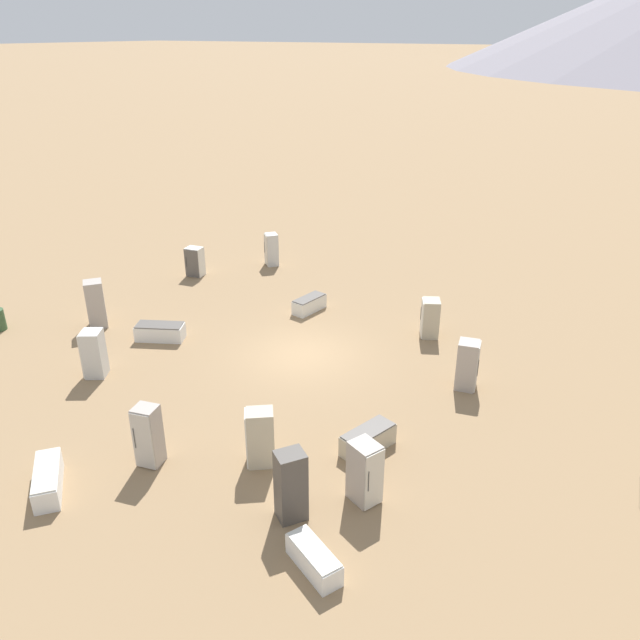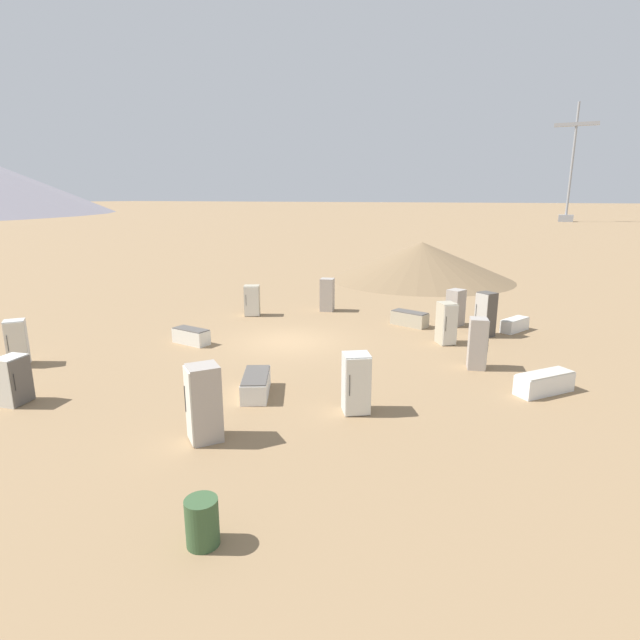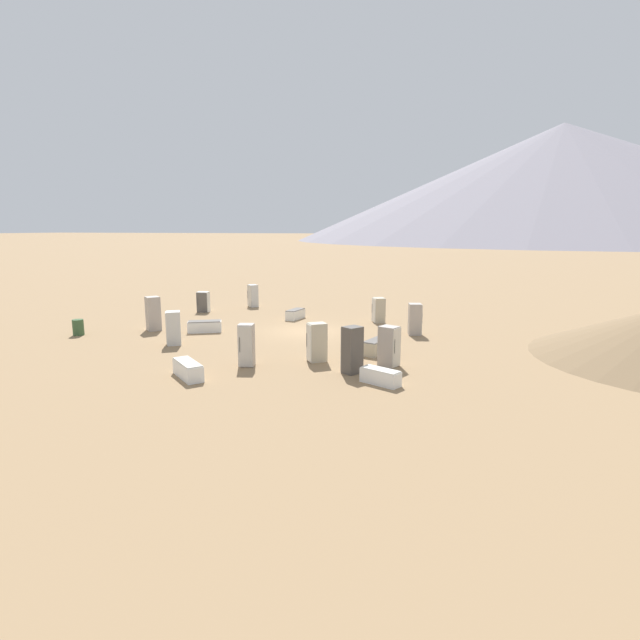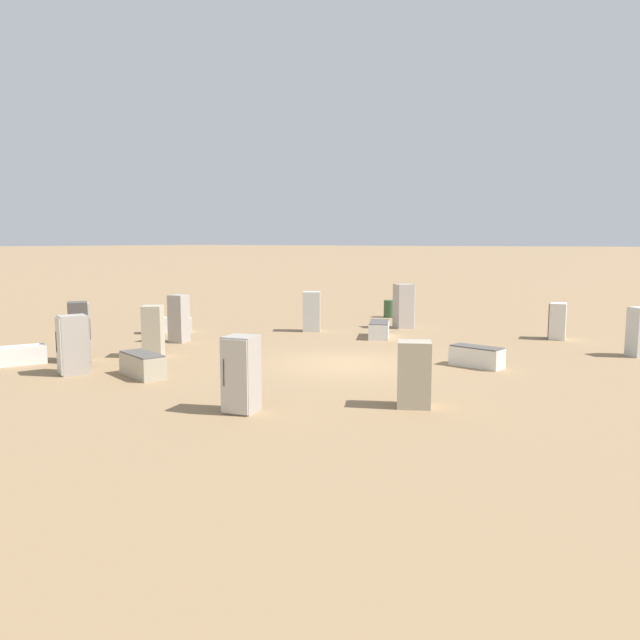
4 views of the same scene
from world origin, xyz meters
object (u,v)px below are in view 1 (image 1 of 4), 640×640
discarded_fridge_12 (430,318)px  discarded_fridge_6 (94,354)px  discarded_fridge_1 (160,332)px  discarded_fridge_7 (260,438)px  discarded_fridge_9 (291,485)px  discarded_fridge_0 (96,304)px  discarded_fridge_13 (309,304)px  discarded_fridge_4 (365,472)px  discarded_fridge_11 (48,480)px  discarded_fridge_10 (467,365)px  discarded_fridge_3 (271,250)px  discarded_fridge_14 (195,262)px  discarded_fridge_5 (368,440)px  discarded_fridge_8 (314,559)px  discarded_fridge_2 (148,436)px

discarded_fridge_12 → discarded_fridge_6: bearing=108.6°
discarded_fridge_1 → discarded_fridge_7: 8.98m
discarded_fridge_1 → discarded_fridge_9: size_ratio=1.04×
discarded_fridge_0 → discarded_fridge_12: 13.40m
discarded_fridge_7 → discarded_fridge_13: 10.48m
discarded_fridge_4 → discarded_fridge_11: discarded_fridge_4 is taller
discarded_fridge_4 → discarded_fridge_12: discarded_fridge_4 is taller
discarded_fridge_7 → discarded_fridge_11: 5.63m
discarded_fridge_4 → discarded_fridge_10: size_ratio=0.99×
discarded_fridge_1 → discarded_fridge_4: (-4.01, -11.07, 0.54)m
discarded_fridge_12 → discarded_fridge_13: (-0.41, 5.33, -0.46)m
discarded_fridge_0 → discarded_fridge_6: size_ratio=1.15×
discarded_fridge_4 → discarded_fridge_7: 3.15m
discarded_fridge_3 → discarded_fridge_14: bearing=95.1°
discarded_fridge_5 → discarded_fridge_7: size_ratio=1.07×
discarded_fridge_14 → discarded_fridge_12: bearing=168.4°
discarded_fridge_8 → discarded_fridge_7: bearing=-101.7°
discarded_fridge_1 → discarded_fridge_11: size_ratio=1.06×
discarded_fridge_5 → discarded_fridge_8: bearing=-61.3°
discarded_fridge_9 → discarded_fridge_10: discarded_fridge_9 is taller
discarded_fridge_7 → discarded_fridge_12: size_ratio=1.11×
discarded_fridge_2 → discarded_fridge_10: discarded_fridge_2 is taller
discarded_fridge_4 → discarded_fridge_11: size_ratio=0.91×
discarded_fridge_8 → discarded_fridge_13: (11.94, 7.63, 0.02)m
discarded_fridge_3 → discarded_fridge_4: bearing=174.0°
discarded_fridge_4 → discarded_fridge_9: 1.95m
discarded_fridge_9 → discarded_fridge_3: bearing=71.6°
discarded_fridge_11 → discarded_fridge_6: bearing=-101.6°
discarded_fridge_9 → discarded_fridge_14: discarded_fridge_9 is taller
discarded_fridge_9 → discarded_fridge_13: 12.50m
discarded_fridge_13 → discarded_fridge_10: bearing=169.7°
discarded_fridge_7 → discarded_fridge_14: bearing=11.2°
discarded_fridge_4 → discarded_fridge_10: bearing=-160.7°
discarded_fridge_6 → discarded_fridge_8: bearing=-139.2°
discarded_fridge_11 → discarded_fridge_12: 14.63m
discarded_fridge_3 → discarded_fridge_12: size_ratio=1.07×
discarded_fridge_4 → discarded_fridge_1: bearing=-87.5°
discarded_fridge_3 → discarded_fridge_6: discarded_fridge_6 is taller
discarded_fridge_2 → discarded_fridge_0: bearing=-46.4°
discarded_fridge_7 → discarded_fridge_13: (9.50, 4.38, -0.54)m
discarded_fridge_2 → discarded_fridge_8: bearing=158.0°
discarded_fridge_3 → discarded_fridge_9: 18.35m
discarded_fridge_2 → discarded_fridge_6: size_ratio=1.07×
discarded_fridge_14 → discarded_fridge_11: bearing=107.4°
discarded_fridge_8 → discarded_fridge_9: (1.14, 1.37, 0.66)m
discarded_fridge_6 → discarded_fridge_7: size_ratio=0.99×
discarded_fridge_0 → discarded_fridge_10: size_ratio=1.13×
discarded_fridge_4 → discarded_fridge_13: (9.32, 7.53, -0.54)m
discarded_fridge_9 → discarded_fridge_12: 11.25m
discarded_fridge_6 → discarded_fridge_13: bearing=-54.1°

